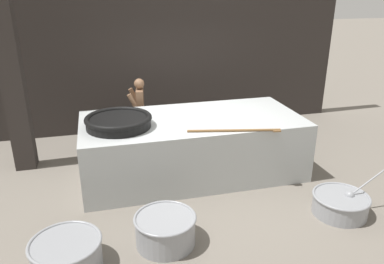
{
  "coord_description": "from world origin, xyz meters",
  "views": [
    {
      "loc": [
        -1.53,
        -5.9,
        3.14
      ],
      "look_at": [
        0.0,
        0.0,
        0.78
      ],
      "focal_mm": 35.0,
      "sensor_mm": 36.0,
      "label": 1
    }
  ],
  "objects_px": {
    "cook": "(140,111)",
    "prep_bowl_vegetables": "(340,203)",
    "prep_bowl_meat": "(165,229)",
    "giant_wok_near": "(119,121)",
    "prep_bowl_extra": "(67,253)"
  },
  "relations": [
    {
      "from": "prep_bowl_vegetables",
      "to": "cook",
      "type": "bearing_deg",
      "value": 128.26
    },
    {
      "from": "giant_wok_near",
      "to": "prep_bowl_extra",
      "type": "relative_size",
      "value": 1.26
    },
    {
      "from": "cook",
      "to": "prep_bowl_vegetables",
      "type": "relative_size",
      "value": 1.37
    },
    {
      "from": "cook",
      "to": "prep_bowl_extra",
      "type": "bearing_deg",
      "value": 77.62
    },
    {
      "from": "giant_wok_near",
      "to": "prep_bowl_vegetables",
      "type": "height_order",
      "value": "giant_wok_near"
    },
    {
      "from": "giant_wok_near",
      "to": "prep_bowl_meat",
      "type": "relative_size",
      "value": 1.32
    },
    {
      "from": "prep_bowl_extra",
      "to": "prep_bowl_vegetables",
      "type": "bearing_deg",
      "value": 3.13
    },
    {
      "from": "cook",
      "to": "prep_bowl_extra",
      "type": "height_order",
      "value": "cook"
    },
    {
      "from": "cook",
      "to": "prep_bowl_vegetables",
      "type": "bearing_deg",
      "value": 137.15
    },
    {
      "from": "prep_bowl_vegetables",
      "to": "prep_bowl_meat",
      "type": "bearing_deg",
      "value": -179.26
    },
    {
      "from": "giant_wok_near",
      "to": "cook",
      "type": "distance_m",
      "value": 1.61
    },
    {
      "from": "giant_wok_near",
      "to": "prep_bowl_vegetables",
      "type": "relative_size",
      "value": 1.0
    },
    {
      "from": "giant_wok_near",
      "to": "cook",
      "type": "height_order",
      "value": "cook"
    },
    {
      "from": "cook",
      "to": "prep_bowl_meat",
      "type": "distance_m",
      "value": 3.28
    },
    {
      "from": "giant_wok_near",
      "to": "prep_bowl_vegetables",
      "type": "distance_m",
      "value": 3.61
    }
  ]
}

